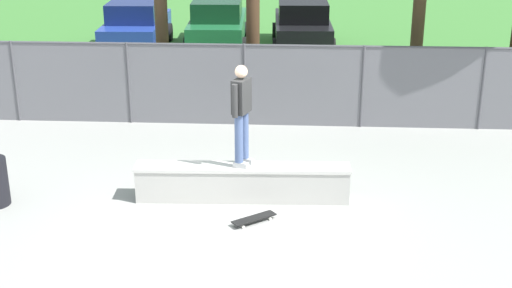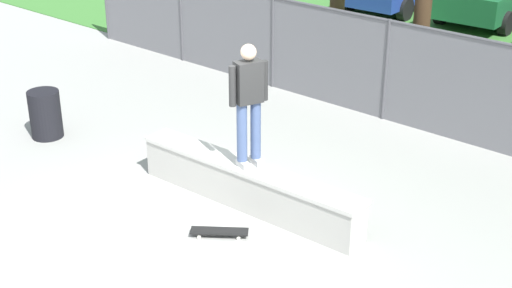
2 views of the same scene
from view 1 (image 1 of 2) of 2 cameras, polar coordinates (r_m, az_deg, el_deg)
name	(u,v)px [view 1 (image 1 of 2)]	position (r m, az deg, el deg)	size (l,w,h in m)	color
ground_plane	(223,221)	(12.07, -2.68, -6.22)	(80.00, 80.00, 0.00)	#9E9E99
grass_strip	(265,35)	(26.68, 0.73, 8.78)	(28.26, 20.00, 0.02)	#3D7A33
concrete_ledge	(243,183)	(12.72, -1.09, -3.12)	(3.85, 0.61, 0.66)	#B7B5AD
skateboarder	(242,111)	(12.28, -1.17, 2.66)	(0.38, 0.57, 1.82)	beige
skateboard	(254,218)	(11.99, -0.16, -6.00)	(0.76, 0.64, 0.09)	black
chainlink_fence	(245,82)	(16.44, -0.93, 5.03)	(16.33, 0.07, 1.93)	#4C4C51
car_blue	(136,25)	(24.51, -9.62, 9.42)	(2.14, 4.27, 1.66)	#233D9E
car_green	(218,23)	(24.47, -3.10, 9.66)	(2.14, 4.27, 1.66)	#1E6638
car_black	(302,24)	(24.31, 3.76, 9.57)	(2.14, 4.27, 1.66)	black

